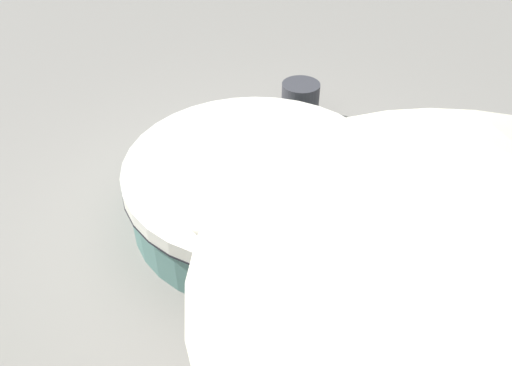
{
  "coord_description": "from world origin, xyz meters",
  "views": [
    {
      "loc": [
        -3.4,
        -1.37,
        3.29
      ],
      "look_at": [
        0.0,
        0.0,
        0.35
      ],
      "focal_mm": 35.74,
      "sensor_mm": 36.0,
      "label": 1
    }
  ],
  "objects_px": {
    "throw_pillow_3": "(352,165)",
    "side_table": "(300,102)",
    "throw_pillow_0": "(216,214)",
    "round_bed": "(256,187)",
    "throw_pillow_2": "(331,197)",
    "throw_pillow_1": "(279,213)"
  },
  "relations": [
    {
      "from": "side_table",
      "to": "round_bed",
      "type": "bearing_deg",
      "value": -175.49
    },
    {
      "from": "throw_pillow_0",
      "to": "throw_pillow_3",
      "type": "bearing_deg",
      "value": -37.58
    },
    {
      "from": "throw_pillow_2",
      "to": "throw_pillow_3",
      "type": "xyz_separation_m",
      "value": [
        0.48,
        -0.05,
        0.0
      ]
    },
    {
      "from": "round_bed",
      "to": "throw_pillow_2",
      "type": "bearing_deg",
      "value": -111.19
    },
    {
      "from": "throw_pillow_3",
      "to": "side_table",
      "type": "bearing_deg",
      "value": 31.57
    },
    {
      "from": "throw_pillow_0",
      "to": "throw_pillow_3",
      "type": "height_order",
      "value": "throw_pillow_0"
    },
    {
      "from": "round_bed",
      "to": "throw_pillow_3",
      "type": "bearing_deg",
      "value": -77.43
    },
    {
      "from": "side_table",
      "to": "throw_pillow_2",
      "type": "bearing_deg",
      "value": -156.1
    },
    {
      "from": "round_bed",
      "to": "throw_pillow_0",
      "type": "distance_m",
      "value": 0.95
    },
    {
      "from": "throw_pillow_1",
      "to": "throw_pillow_0",
      "type": "bearing_deg",
      "value": 116.78
    },
    {
      "from": "throw_pillow_2",
      "to": "throw_pillow_0",
      "type": "bearing_deg",
      "value": 126.91
    },
    {
      "from": "throw_pillow_3",
      "to": "side_table",
      "type": "xyz_separation_m",
      "value": [
        1.56,
        0.96,
        -0.42
      ]
    },
    {
      "from": "round_bed",
      "to": "throw_pillow_3",
      "type": "relative_size",
      "value": 4.89
    },
    {
      "from": "round_bed",
      "to": "throw_pillow_1",
      "type": "relative_size",
      "value": 4.32
    },
    {
      "from": "throw_pillow_0",
      "to": "throw_pillow_3",
      "type": "distance_m",
      "value": 1.32
    },
    {
      "from": "round_bed",
      "to": "throw_pillow_2",
      "type": "height_order",
      "value": "throw_pillow_2"
    },
    {
      "from": "throw_pillow_1",
      "to": "throw_pillow_2",
      "type": "distance_m",
      "value": 0.47
    },
    {
      "from": "throw_pillow_0",
      "to": "throw_pillow_3",
      "type": "relative_size",
      "value": 1.01
    },
    {
      "from": "throw_pillow_0",
      "to": "throw_pillow_1",
      "type": "distance_m",
      "value": 0.48
    },
    {
      "from": "throw_pillow_3",
      "to": "side_table",
      "type": "distance_m",
      "value": 1.88
    },
    {
      "from": "throw_pillow_0",
      "to": "throw_pillow_2",
      "type": "bearing_deg",
      "value": -53.09
    },
    {
      "from": "side_table",
      "to": "throw_pillow_1",
      "type": "bearing_deg",
      "value": -166.16
    }
  ]
}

